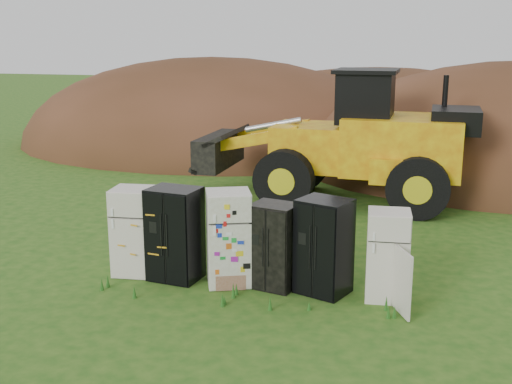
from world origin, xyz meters
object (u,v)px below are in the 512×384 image
at_px(fridge_dark_mid, 274,246).
at_px(fridge_leftmost, 134,231).
at_px(fridge_black_side, 175,234).
at_px(wheel_loader, 331,136).
at_px(fridge_sticker, 229,238).
at_px(fridge_open_door, 388,255).
at_px(fridge_black_right, 324,246).

bearing_deg(fridge_dark_mid, fridge_leftmost, -166.44).
bearing_deg(fridge_black_side, wheel_loader, 81.44).
bearing_deg(fridge_black_side, fridge_sticker, 8.50).
bearing_deg(fridge_dark_mid, wheel_loader, 103.12).
bearing_deg(fridge_black_side, fridge_open_door, 8.25).
height_order(fridge_open_door, wheel_loader, wheel_loader).
height_order(fridge_sticker, fridge_black_right, fridge_sticker).
xyz_separation_m(fridge_black_right, fridge_open_door, (1.15, 0.00, -0.07)).
bearing_deg(wheel_loader, fridge_leftmost, -111.75).
height_order(fridge_leftmost, wheel_loader, wheel_loader).
bearing_deg(fridge_sticker, wheel_loader, 60.51).
height_order(fridge_black_side, fridge_black_right, fridge_black_side).
relative_size(fridge_dark_mid, fridge_black_right, 0.91).
bearing_deg(fridge_leftmost, fridge_dark_mid, -5.84).
bearing_deg(wheel_loader, fridge_dark_mid, -89.06).
height_order(fridge_leftmost, fridge_open_door, fridge_leftmost).
height_order(fridge_leftmost, fridge_black_right, fridge_black_right).
height_order(fridge_black_side, fridge_sticker, fridge_sticker).
xyz_separation_m(fridge_black_side, fridge_open_door, (4.05, 0.04, -0.09)).
bearing_deg(fridge_black_side, fridge_leftmost, -176.72).
height_order(fridge_dark_mid, fridge_black_right, fridge_black_right).
distance_m(fridge_leftmost, fridge_dark_mid, 2.86).
bearing_deg(fridge_leftmost, fridge_black_side, -10.30).
xyz_separation_m(fridge_leftmost, fridge_black_right, (3.80, -0.03, 0.01)).
bearing_deg(fridge_dark_mid, fridge_black_side, -164.40).
distance_m(fridge_leftmost, wheel_loader, 7.48).
xyz_separation_m(fridge_sticker, wheel_loader, (0.93, 6.88, 0.97)).
xyz_separation_m(fridge_dark_mid, wheel_loader, (0.05, 6.82, 1.07)).
bearing_deg(wheel_loader, fridge_black_side, -104.93).
bearing_deg(fridge_dark_mid, fridge_black_right, 11.34).
xyz_separation_m(fridge_black_side, fridge_dark_mid, (1.96, 0.07, -0.10)).
relative_size(fridge_leftmost, fridge_dark_mid, 1.08).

